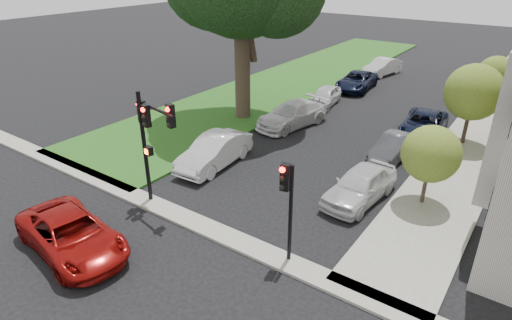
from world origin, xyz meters
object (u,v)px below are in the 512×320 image
Objects in this scene: traffic_signal_main at (149,130)px; car_parked_5 at (215,151)px; small_tree_c at (496,74)px; car_parked_6 at (292,115)px; traffic_signal_secondary at (288,195)px; car_parked_8 at (357,81)px; car_parked_1 at (393,147)px; car_parked_7 at (325,96)px; car_parked_0 at (360,185)px; car_parked_2 at (423,125)px; car_cross_near at (71,234)px; car_parked_9 at (382,67)px; small_tree_b at (474,92)px; small_tree_a at (431,154)px.

traffic_signal_main is 5.18m from car_parked_5.
car_parked_6 is (-9.68, -11.55, -1.68)m from small_tree_c.
traffic_signal_secondary is 23.07m from car_parked_8.
car_parked_7 is (-7.19, 6.05, 0.03)m from car_parked_1.
car_parked_2 is at bearing 94.73° from car_parked_0.
traffic_signal_secondary is 5.83m from car_parked_0.
car_cross_near is at bearing -121.55° from car_parked_0.
car_parked_6 is at bearing 9.02° from car_cross_near.
traffic_signal_main is at bearing -78.50° from car_parked_9.
car_parked_0 is 0.88× the size of car_parked_8.
traffic_signal_main is 16.80m from car_parked_2.
car_parked_6 is 1.19× the size of car_parked_9.
car_parked_6 is at bearing -161.94° from small_tree_b.
car_parked_8 is (-7.35, 7.04, -0.00)m from car_parked_2.
small_tree_b reaches higher than car_parked_7.
car_parked_0 is at bearing -83.03° from car_parked_1.
small_tree_b is 0.89× the size of car_parked_6.
car_parked_7 is (0.08, 12.35, -0.13)m from car_parked_5.
car_cross_near reaches higher than car_parked_8.
car_parked_9 is (0.01, 16.04, -0.03)m from car_parked_6.
small_tree_a is 8.15m from small_tree_b.
car_parked_2 is at bearing 49.78° from car_parked_5.
car_parked_0 is at bearing 37.16° from traffic_signal_main.
traffic_signal_main is 1.31× the size of car_parked_1.
car_parked_1 is 0.87× the size of car_parked_9.
traffic_signal_secondary is 28.65m from car_parked_9.
car_parked_8 is at bearing 119.06° from car_parked_0.
car_parked_1 is 0.76× the size of car_parked_2.
traffic_signal_secondary is at bearing -87.26° from car_parked_1.
car_parked_2 is (0.39, 4.20, 0.07)m from car_parked_1.
traffic_signal_secondary is 15.07m from car_parked_2.
small_tree_a is 0.75× the size of car_parked_5.
car_parked_1 is (0.19, 10.73, -2.05)m from traffic_signal_secondary.
car_parked_2 is (-2.33, 8.16, -1.73)m from small_tree_a.
car_parked_5 reaches higher than car_parked_1.
small_tree_b is at bearing 60.60° from car_parked_1.
car_parked_0 is 1.16× the size of car_parked_1.
car_parked_0 is 1.14× the size of car_parked_7.
car_parked_7 is at bearing 160.07° from car_parked_2.
car_parked_7 is at bearing 104.45° from car_parked_6.
car_parked_8 is at bearing 143.82° from small_tree_b.
small_tree_b is 10.00m from car_parked_0.
car_parked_6 is at bearing -78.70° from car_parked_9.
small_tree_c is at bearing 58.00° from car_parked_5.
car_parked_8 is (0.23, 5.18, 0.04)m from car_parked_7.
car_parked_2 is at bearing -105.56° from small_tree_c.
small_tree_a reaches higher than car_parked_1.
traffic_signal_main is at bearing -122.88° from small_tree_b.
small_tree_a is at bearing -32.69° from car_cross_near.
car_cross_near is 11.98m from car_parked_0.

